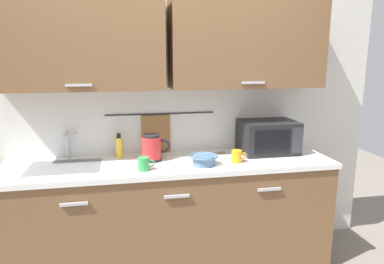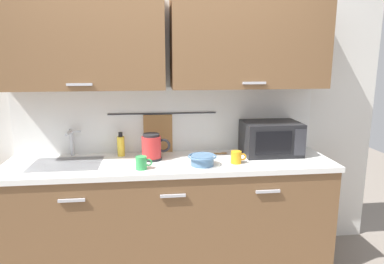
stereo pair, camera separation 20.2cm
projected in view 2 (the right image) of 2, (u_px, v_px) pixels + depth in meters
counter_unit at (170, 214)px, 2.82m from camera, size 2.53×0.64×0.90m
back_wall_assembly at (167, 78)px, 2.82m from camera, size 3.70×0.41×2.50m
sink_faucet at (71, 139)px, 2.82m from camera, size 0.09×0.17×0.22m
microwave at (271, 138)px, 2.90m from camera, size 0.46×0.35×0.27m
electric_kettle at (152, 147)px, 2.74m from camera, size 0.23×0.16×0.21m
dish_soap_bottle at (121, 145)px, 2.85m from camera, size 0.06×0.06×0.20m
mug_near_sink at (142, 163)px, 2.52m from camera, size 0.12×0.08×0.09m
mixing_bowl at (202, 159)px, 2.61m from camera, size 0.21×0.21×0.08m
mug_by_kettle at (236, 157)px, 2.66m from camera, size 0.12×0.08×0.09m
wooden_spoon at (215, 153)px, 2.92m from camera, size 0.28×0.05×0.01m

